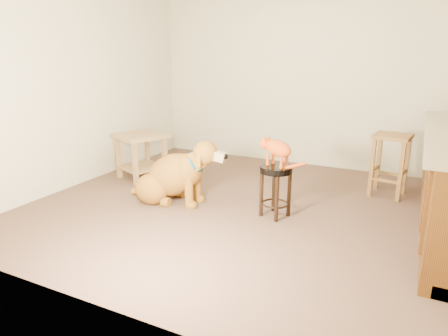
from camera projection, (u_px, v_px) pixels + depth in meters
The scene contains 7 objects.
floor at pixel (249, 209), 4.25m from camera, with size 4.50×4.00×0.01m, color brown.
room_shell at pixel (252, 44), 3.78m from camera, with size 4.54×4.04×2.62m.
padded_stool at pixel (276, 181), 3.96m from camera, with size 0.35×0.35×0.53m.
wood_stool at pixel (389, 164), 4.57m from camera, with size 0.43×0.43×0.71m.
side_table at pixel (141, 149), 5.18m from camera, with size 0.73×0.73×0.59m.
golden_retriever at pixel (174, 177), 4.38m from camera, with size 1.22×0.62×0.77m.
tabby_kitten at pixel (276, 149), 3.88m from camera, with size 0.51×0.24×0.32m.
Camera 1 is at (1.51, -3.67, 1.61)m, focal length 32.00 mm.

